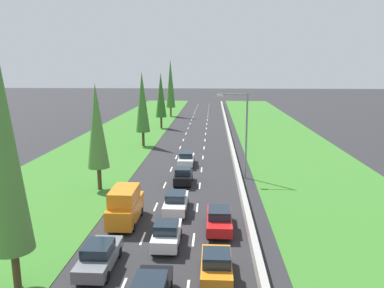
# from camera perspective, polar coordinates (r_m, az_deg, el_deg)

# --- Properties ---
(ground_plane) EXTENTS (300.00, 300.00, 0.00)m
(ground_plane) POSITION_cam_1_polar(r_m,az_deg,el_deg) (64.05, 0.46, 1.10)
(ground_plane) COLOR #28282B
(ground_plane) RESTS_ON ground
(grass_verge_left) EXTENTS (14.00, 140.00, 0.04)m
(grass_verge_left) POSITION_cam_1_polar(r_m,az_deg,el_deg) (65.85, -10.61, 1.21)
(grass_verge_left) COLOR #387528
(grass_verge_left) RESTS_ON ground
(grass_verge_right) EXTENTS (14.00, 140.00, 0.04)m
(grass_verge_right) POSITION_cam_1_polar(r_m,az_deg,el_deg) (64.98, 13.20, 0.96)
(grass_verge_right) COLOR #387528
(grass_verge_right) RESTS_ON ground
(median_barrier) EXTENTS (0.44, 120.00, 0.85)m
(median_barrier) POSITION_cam_1_polar(r_m,az_deg,el_deg) (63.96, 5.57, 1.42)
(median_barrier) COLOR #9E9B93
(median_barrier) RESTS_ON ground
(lane_markings) EXTENTS (3.64, 116.00, 0.01)m
(lane_markings) POSITION_cam_1_polar(r_m,az_deg,el_deg) (64.05, 0.46, 1.10)
(lane_markings) COLOR white
(lane_markings) RESTS_ON ground
(orange_hatchback_right_lane) EXTENTS (1.74, 3.90, 1.72)m
(orange_hatchback_right_lane) POSITION_cam_1_polar(r_m,az_deg,el_deg) (21.90, 3.71, -17.80)
(orange_hatchback_right_lane) COLOR orange
(orange_hatchback_right_lane) RESTS_ON ground
(white_hatchback_centre_lane) EXTENTS (1.74, 3.90, 1.72)m
(white_hatchback_centre_lane) POSITION_cam_1_polar(r_m,az_deg,el_deg) (25.51, -3.83, -13.35)
(white_hatchback_centre_lane) COLOR white
(white_hatchback_centre_lane) RESTS_ON ground
(grey_sedan_left_lane) EXTENTS (1.82, 4.50, 1.64)m
(grey_sedan_left_lane) POSITION_cam_1_polar(r_m,az_deg,el_deg) (23.46, -13.84, -16.08)
(grey_sedan_left_lane) COLOR slate
(grey_sedan_left_lane) RESTS_ON ground
(orange_van_left_lane) EXTENTS (1.96, 4.90, 2.82)m
(orange_van_left_lane) POSITION_cam_1_polar(r_m,az_deg,el_deg) (29.02, -10.04, -9.16)
(orange_van_left_lane) COLOR orange
(orange_van_left_lane) RESTS_ON ground
(white_sedan_centre_lane) EXTENTS (1.82, 4.50, 1.64)m
(white_sedan_centre_lane) POSITION_cam_1_polar(r_m,az_deg,el_deg) (31.08, -2.43, -8.72)
(white_sedan_centre_lane) COLOR white
(white_sedan_centre_lane) RESTS_ON ground
(black_hatchback_centre_lane) EXTENTS (1.74, 3.90, 1.72)m
(black_hatchback_centre_lane) POSITION_cam_1_polar(r_m,az_deg,el_deg) (38.12, -1.34, -4.83)
(black_hatchback_centre_lane) COLOR black
(black_hatchback_centre_lane) RESTS_ON ground
(white_sedan_centre_lane_sixth) EXTENTS (1.82, 4.50, 1.64)m
(white_sedan_centre_lane_sixth) POSITION_cam_1_polar(r_m,az_deg,el_deg) (45.26, -0.88, -2.23)
(white_sedan_centre_lane_sixth) COLOR white
(white_sedan_centre_lane_sixth) RESTS_ON ground
(red_sedan_right_lane) EXTENTS (1.82, 4.50, 1.64)m
(red_sedan_right_lane) POSITION_cam_1_polar(r_m,az_deg,el_deg) (27.82, 4.12, -11.23)
(red_sedan_right_lane) COLOR red
(red_sedan_right_lane) RESTS_ON ground
(poplar_tree_nearest) EXTENTS (2.14, 2.14, 13.75)m
(poplar_tree_nearest) POSITION_cam_1_polar(r_m,az_deg,el_deg) (20.79, -26.57, 0.25)
(poplar_tree_nearest) COLOR #4C3823
(poplar_tree_nearest) RESTS_ON ground
(poplar_tree_second) EXTENTS (2.05, 2.05, 10.16)m
(poplar_tree_second) POSITION_cam_1_polar(r_m,az_deg,el_deg) (36.32, -14.15, 2.56)
(poplar_tree_second) COLOR #4C3823
(poplar_tree_second) RESTS_ON ground
(poplar_tree_third) EXTENTS (2.07, 2.07, 10.96)m
(poplar_tree_third) POSITION_cam_1_polar(r_m,az_deg,el_deg) (55.91, -7.50, 6.24)
(poplar_tree_third) COLOR #4C3823
(poplar_tree_third) RESTS_ON ground
(poplar_tree_fourth) EXTENTS (2.06, 2.06, 10.55)m
(poplar_tree_fourth) POSITION_cam_1_polar(r_m,az_deg,el_deg) (72.55, -4.72, 7.32)
(poplar_tree_fourth) COLOR #4C3823
(poplar_tree_fourth) RESTS_ON ground
(poplar_tree_fifth) EXTENTS (2.14, 2.14, 13.48)m
(poplar_tree_fifth) POSITION_cam_1_polar(r_m,az_deg,el_deg) (90.24, -3.26, 9.08)
(poplar_tree_fifth) COLOR #4C3823
(poplar_tree_fifth) RESTS_ON ground
(street_light_mast) EXTENTS (3.20, 0.28, 9.00)m
(street_light_mast) POSITION_cam_1_polar(r_m,az_deg,el_deg) (39.56, 7.73, 2.20)
(street_light_mast) COLOR gray
(street_light_mast) RESTS_ON ground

